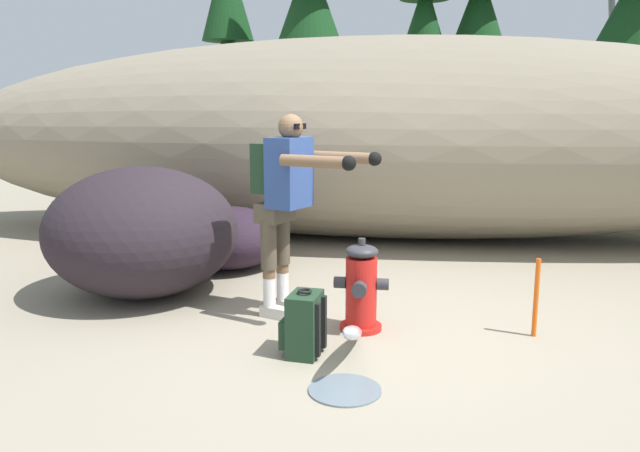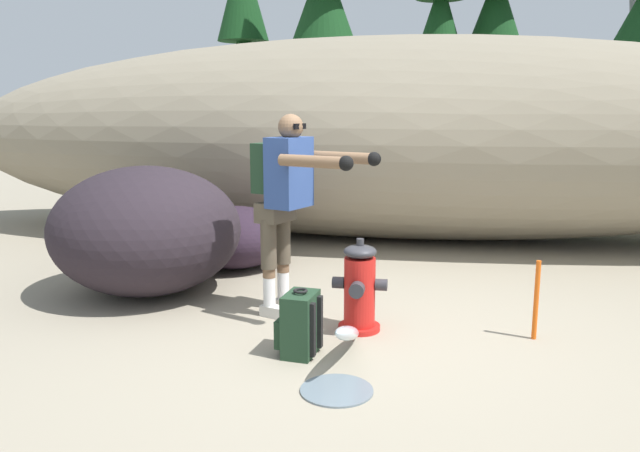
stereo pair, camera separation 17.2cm
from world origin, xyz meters
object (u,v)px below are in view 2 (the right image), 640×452
(spare_backpack, at_px, (300,325))
(survey_stake, at_px, (536,300))
(boulder_large, at_px, (146,230))
(utility_worker, at_px, (287,191))
(fire_hydrant, at_px, (360,289))
(boulder_mid, at_px, (235,237))
(boulder_small, at_px, (150,244))

(spare_backpack, relative_size, survey_stake, 0.78)
(boulder_large, relative_size, survey_stake, 2.88)
(survey_stake, bearing_deg, utility_worker, 174.62)
(utility_worker, height_order, survey_stake, utility_worker)
(fire_hydrant, distance_m, boulder_mid, 2.29)
(spare_backpack, height_order, boulder_mid, boulder_mid)
(spare_backpack, bearing_deg, utility_worker, -64.51)
(boulder_large, distance_m, boulder_mid, 1.19)
(fire_hydrant, distance_m, boulder_large, 2.16)
(boulder_mid, bearing_deg, boulder_large, -114.85)
(spare_backpack, distance_m, boulder_large, 2.11)
(boulder_mid, bearing_deg, boulder_small, -177.82)
(boulder_large, distance_m, survey_stake, 3.42)
(fire_hydrant, xyz_separation_m, boulder_mid, (-1.57, 1.68, -0.00))
(fire_hydrant, distance_m, survey_stake, 1.30)
(fire_hydrant, height_order, survey_stake, fire_hydrant)
(utility_worker, distance_m, boulder_large, 1.55)
(spare_backpack, bearing_deg, boulder_large, -28.53)
(fire_hydrant, relative_size, spare_backpack, 1.54)
(spare_backpack, relative_size, boulder_large, 0.27)
(boulder_mid, relative_size, boulder_small, 1.72)
(fire_hydrant, relative_size, utility_worker, 0.44)
(fire_hydrant, xyz_separation_m, boulder_large, (-2.05, 0.63, 0.26))
(utility_worker, height_order, boulder_large, utility_worker)
(boulder_small, bearing_deg, boulder_large, -64.69)
(boulder_mid, bearing_deg, utility_worker, -56.69)
(boulder_large, distance_m, boulder_small, 1.18)
(boulder_large, xyz_separation_m, boulder_mid, (0.49, 1.05, -0.26))
(utility_worker, xyz_separation_m, spare_backpack, (0.28, -0.79, -0.83))
(fire_hydrant, xyz_separation_m, utility_worker, (-0.63, 0.24, 0.71))
(fire_hydrant, bearing_deg, utility_worker, 158.90)
(fire_hydrant, bearing_deg, spare_backpack, -122.12)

